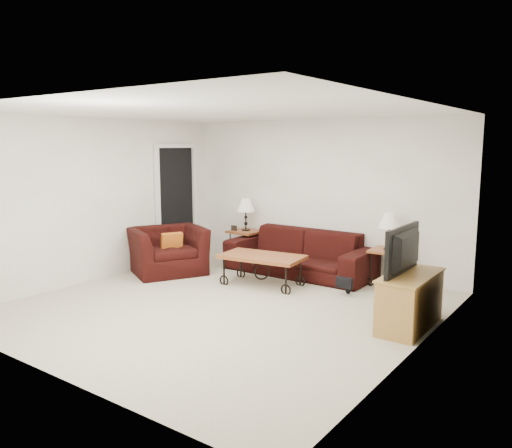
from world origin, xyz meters
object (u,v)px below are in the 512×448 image
Objects in this scene: lamp_right at (389,231)px; backpack at (348,278)px; side_table_left at (246,246)px; side_table_right at (388,267)px; coffee_table at (262,270)px; television at (411,250)px; armchair at (168,250)px; sofa at (299,252)px; lamp_left at (246,214)px; tv_stand at (410,301)px.

backpack is (-0.28, -0.76, -0.59)m from lamp_right.
side_table_left reaches higher than backpack.
side_table_right is 1.88m from coffee_table.
television is 1.55m from backpack.
coffee_table is 1.72m from armchair.
television is (2.30, -1.39, 0.55)m from sofa.
lamp_right is at bearing -38.93° from armchair.
lamp_left is at bearing -114.09° from television.
tv_stand reaches higher than side_table_left.
armchair is at bearing -146.13° from sofa.
side_table_right reaches higher than coffee_table.
lamp_right reaches higher than backpack.
side_table_left is (-1.21, 0.18, -0.07)m from sofa.
tv_stand is at bearing -30.92° from sofa.
sofa reaches higher than side_table_right.
side_table_right is 0.45× the size of coffee_table.
sofa is 0.92m from coffee_table.
lamp_left is 0.47× the size of coffee_table.
tv_stand reaches higher than side_table_right.
backpack is (1.16, -0.58, -0.12)m from sofa.
side_table_left is 3.90m from television.
side_table_left is 3.87m from tv_stand.
coffee_table is 1.06× the size of armchair.
lamp_left is 1.68m from coffee_table.
side_table_left is at bearing 180.00° from lamp_right.
armchair is at bearing -159.70° from backpack.
lamp_right is (2.65, 0.00, -0.04)m from lamp_left.
coffee_table is (1.12, -1.09, -0.63)m from lamp_left.
backpack is at bearing -110.29° from side_table_right.
sofa is 4.43× the size of side_table_right.
side_table_right is 1.90m from television.
side_table_left is at bearing 171.54° from sofa.
armchair is (-0.57, -1.38, 0.09)m from side_table_left.
armchair reaches higher than side_table_right.
backpack is at bearing -50.14° from armchair.
television is at bearing -61.30° from lamp_right.
lamp_right reaches higher than sofa.
lamp_right is 1.79m from television.
sofa is 2.75m from television.
side_table_left is at bearing -114.09° from television.
tv_stand reaches higher than backpack.
side_table_right is 0.95× the size of lamp_left.
television reaches higher than armchair.
lamp_left reaches higher than armchair.
tv_stand is (0.88, -1.57, -0.51)m from lamp_right.
backpack is (2.37, -0.76, -0.05)m from side_table_left.
coffee_table is 2.62× the size of backpack.
sofa is at bearing -121.14° from television.
side_table_left is at bearing 156.03° from tv_stand.
sofa is 1.30m from backpack.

